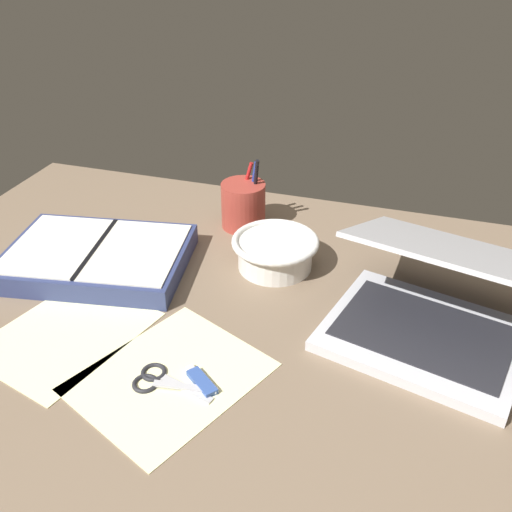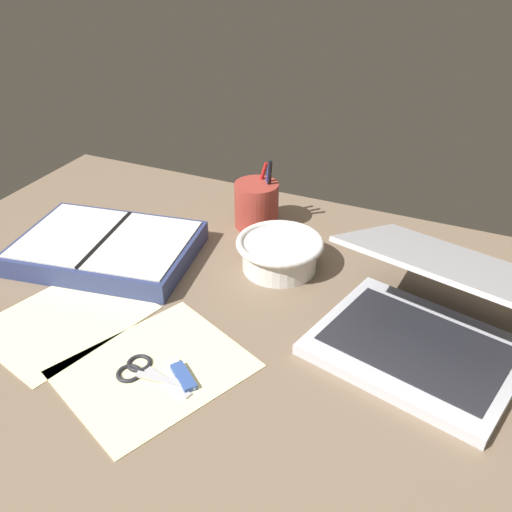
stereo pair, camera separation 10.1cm
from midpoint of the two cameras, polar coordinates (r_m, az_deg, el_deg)
name	(u,v)px [view 2 (the right image)]	position (r cm, az deg, el deg)	size (l,w,h in cm)	color
desk_top	(229,326)	(97.34, 0.28, -7.14)	(140.00, 100.00, 2.00)	#75604C
laptop	(428,318)	(94.43, 19.76, -6.00)	(36.96, 37.92, 17.36)	silver
bowl	(280,252)	(108.62, 5.03, 0.28)	(16.70, 16.70, 6.28)	silver
pen_cup	(257,204)	(122.42, 2.43, 5.11)	(9.45, 9.45, 15.86)	#9E382D
planner	(107,248)	(114.94, -12.28, 0.75)	(37.40, 29.42, 4.48)	navy
scissors	(142,371)	(88.06, -8.11, -11.48)	(12.70, 6.40, 0.80)	#B7B7BC
paper_sheet_front	(154,369)	(88.58, -6.90, -11.28)	(21.81, 26.22, 0.16)	#F4EFB2
paper_sheet_beside_planner	(65,319)	(100.82, -15.84, -6.22)	(20.51, 25.42, 0.16)	#F4EFB2
usb_drive	(183,376)	(86.41, -3.91, -12.05)	(6.67, 5.67, 1.00)	#33519E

